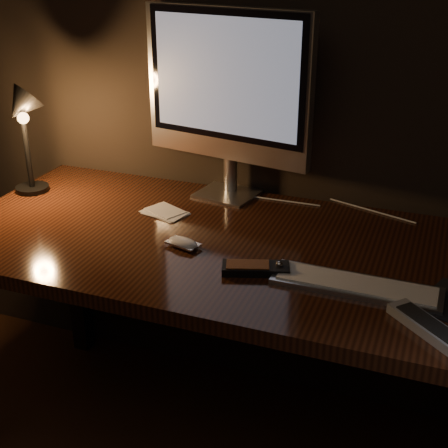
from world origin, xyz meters
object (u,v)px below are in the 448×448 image
(monitor, at_px, (227,89))
(tv_remote, at_px, (431,329))
(media_remote, at_px, (256,268))
(desk_lamp, at_px, (23,121))
(desk, at_px, (241,271))
(keyboard, at_px, (356,285))
(mouse, at_px, (183,244))

(monitor, bearing_deg, tv_remote, -30.50)
(media_remote, height_order, desk_lamp, desk_lamp)
(media_remote, relative_size, desk_lamp, 0.49)
(desk, bearing_deg, media_remote, -62.08)
(keyboard, relative_size, desk_lamp, 1.10)
(mouse, height_order, desk_lamp, desk_lamp)
(desk, distance_m, tv_remote, 0.65)
(desk, bearing_deg, tv_remote, -31.91)
(monitor, height_order, desk_lamp, monitor)
(monitor, bearing_deg, media_remote, -51.40)
(desk, xyz_separation_m, keyboard, (0.36, -0.20, 0.14))
(desk, xyz_separation_m, mouse, (-0.11, -0.15, 0.14))
(tv_remote, bearing_deg, monitor, -178.28)
(mouse, bearing_deg, media_remote, -0.53)
(media_remote, bearing_deg, desk, 99.77)
(desk, height_order, monitor, monitor)
(keyboard, distance_m, desk_lamp, 1.12)
(desk, distance_m, desk_lamp, 0.81)
(monitor, bearing_deg, keyboard, -31.71)
(media_remote, xyz_separation_m, tv_remote, (0.42, -0.12, 0.00))
(mouse, bearing_deg, desk, 67.55)
(tv_remote, xyz_separation_m, desk_lamp, (-1.25, 0.35, 0.23))
(desk, distance_m, media_remote, 0.28)
(monitor, distance_m, media_remote, 0.61)
(keyboard, height_order, tv_remote, tv_remote)
(mouse, distance_m, desk_lamp, 0.67)
(desk, height_order, tv_remote, tv_remote)
(media_remote, bearing_deg, keyboard, -15.53)
(monitor, relative_size, mouse, 6.30)
(keyboard, bearing_deg, monitor, 138.87)
(mouse, height_order, tv_remote, tv_remote)
(keyboard, relative_size, media_remote, 2.25)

